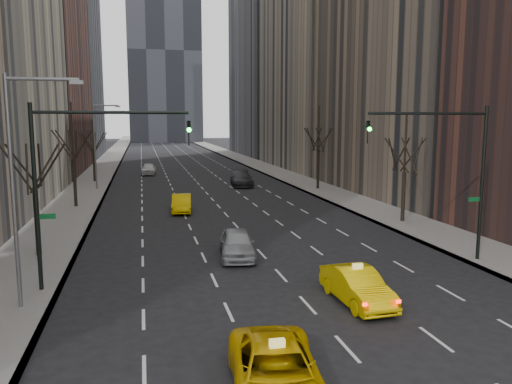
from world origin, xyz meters
TOP-DOWN VIEW (x-y plane):
  - sidewalk_left at (-12.25, 70.00)m, footprint 4.50×320.00m
  - sidewalk_right at (12.25, 70.00)m, footprint 4.50×320.00m
  - bld_left_far at (-21.50, 66.00)m, footprint 14.00×28.00m
  - bld_left_deep at (-21.50, 96.00)m, footprint 14.00×30.00m
  - bld_right_far at (21.50, 64.00)m, footprint 14.00×28.00m
  - bld_right_deep at (21.50, 95.00)m, footprint 14.00×30.00m
  - tree_lw_b at (-12.00, 18.00)m, footprint 3.36×3.50m
  - tree_lw_c at (-12.00, 34.00)m, footprint 3.36×3.50m
  - tree_lw_d at (-12.00, 52.00)m, footprint 3.36×3.50m
  - tree_rw_b at (12.00, 22.00)m, footprint 3.36×3.50m
  - tree_rw_c at (12.00, 40.00)m, footprint 3.36×3.50m
  - traffic_mast_left at (-9.11, 12.00)m, footprint 6.69×0.39m
  - traffic_mast_right at (9.11, 12.00)m, footprint 6.69×0.39m
  - streetlight_near at (-10.84, 10.00)m, footprint 2.83×0.22m
  - streetlight_far at (-10.84, 45.00)m, footprint 2.83×0.22m
  - taxi_suv at (-3.04, 1.68)m, footprint 3.06×5.48m
  - taxi_sedan at (2.03, 7.78)m, footprint 1.74×4.46m
  - silver_sedan_ahead at (-1.46, 15.62)m, footprint 2.38×4.71m
  - far_taxi at (-3.35, 29.97)m, footprint 1.91×4.47m
  - far_suv_grey at (4.63, 44.91)m, footprint 2.87×5.93m
  - far_car_white at (-5.52, 59.34)m, footprint 2.24×4.79m

SIDE VIEW (x-z plane):
  - sidewalk_left at x=-12.25m, z-range 0.00..0.15m
  - sidewalk_right at x=12.25m, z-range 0.00..0.15m
  - far_taxi at x=-3.35m, z-range 0.00..1.43m
  - taxi_sedan at x=2.03m, z-range 0.00..1.45m
  - taxi_suv at x=-3.04m, z-range 0.00..1.45m
  - silver_sedan_ahead at x=-1.46m, z-range 0.00..1.54m
  - far_car_white at x=-5.52m, z-range 0.00..1.59m
  - far_suv_grey at x=4.63m, z-range 0.00..1.66m
  - tree_lw_d at x=-12.00m, z-range -0.12..7.24m
  - tree_lw_b at x=-12.00m, z-range -0.19..7.63m
  - tree_rw_b at x=12.00m, z-range -0.19..7.63m
  - tree_lw_c at x=-12.00m, z-range -0.33..8.41m
  - tree_rw_c at x=12.00m, z-range -0.33..8.41m
  - traffic_mast_left at x=-9.11m, z-range 1.49..9.49m
  - traffic_mast_right at x=9.11m, z-range 1.49..9.49m
  - streetlight_near at x=-10.84m, z-range 1.12..10.12m
  - streetlight_far at x=-10.84m, z-range 1.12..10.12m
  - bld_left_far at x=-21.50m, z-range 0.00..44.00m
  - bld_right_far at x=21.50m, z-range 0.00..50.00m
  - bld_right_deep at x=21.50m, z-range 0.00..58.00m
  - bld_left_deep at x=-21.50m, z-range 0.00..60.00m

